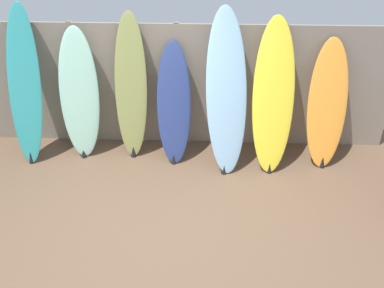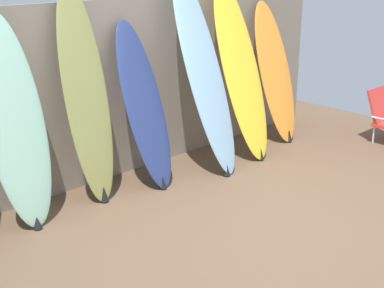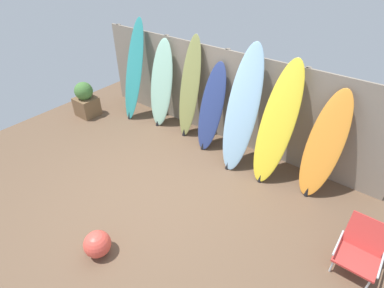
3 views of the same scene
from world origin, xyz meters
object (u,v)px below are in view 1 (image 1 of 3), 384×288
object	(u,v)px
surfboard_seafoam_1	(79,94)
surfboard_orange_6	(327,105)
surfboard_olive_2	(131,89)
surfboard_yellow_5	(273,97)
surfboard_teal_0	(25,87)
surfboard_navy_3	(174,105)
surfboard_skyblue_4	(226,93)

from	to	relation	value
surfboard_seafoam_1	surfboard_orange_6	xyz separation A→B (m)	(3.37, -0.06, -0.06)
surfboard_olive_2	surfboard_yellow_5	distance (m)	1.92
surfboard_teal_0	surfboard_yellow_5	world-z (taller)	surfboard_teal_0
surfboard_olive_2	surfboard_navy_3	xyz separation A→B (m)	(0.59, -0.10, -0.18)
surfboard_seafoam_1	surfboard_teal_0	bearing A→B (deg)	-172.43
surfboard_navy_3	surfboard_orange_6	world-z (taller)	surfboard_orange_6
surfboard_skyblue_4	surfboard_orange_6	bearing A→B (deg)	5.42
surfboard_navy_3	surfboard_skyblue_4	world-z (taller)	surfboard_skyblue_4
surfboard_seafoam_1	surfboard_skyblue_4	world-z (taller)	surfboard_skyblue_4
surfboard_olive_2	surfboard_orange_6	size ratio (longest dim) A/B	1.18
surfboard_skyblue_4	surfboard_yellow_5	xyz separation A→B (m)	(0.62, 0.04, -0.06)
surfboard_teal_0	surfboard_olive_2	xyz separation A→B (m)	(1.41, 0.13, -0.05)
surfboard_skyblue_4	surfboard_orange_6	distance (m)	1.39
surfboard_olive_2	surfboard_skyblue_4	distance (m)	1.31
surfboard_teal_0	surfboard_navy_3	xyz separation A→B (m)	(2.01, 0.03, -0.24)
surfboard_seafoam_1	surfboard_skyblue_4	bearing A→B (deg)	-5.38
surfboard_orange_6	surfboard_skyblue_4	bearing A→B (deg)	-174.58
surfboard_skyblue_4	surfboard_yellow_5	distance (m)	0.62
surfboard_seafoam_1	surfboard_orange_6	bearing A→B (deg)	-1.02
surfboard_yellow_5	surfboard_teal_0	bearing A→B (deg)	179.02
surfboard_teal_0	surfboard_orange_6	distance (m)	4.08
surfboard_skyblue_4	surfboard_orange_6	size ratio (longest dim) A/B	1.24
surfboard_navy_3	surfboard_teal_0	bearing A→B (deg)	-179.08
surfboard_olive_2	surfboard_teal_0	bearing A→B (deg)	-174.84
surfboard_olive_2	surfboard_skyblue_4	world-z (taller)	surfboard_skyblue_4
surfboard_seafoam_1	surfboard_orange_6	size ratio (longest dim) A/B	1.07
surfboard_navy_3	surfboard_orange_6	distance (m)	2.07
surfboard_seafoam_1	surfboard_yellow_5	bearing A→B (deg)	-3.26
surfboard_seafoam_1	surfboard_olive_2	bearing A→B (deg)	2.79
surfboard_olive_2	surfboard_yellow_5	size ratio (longest dim) A/B	1.01
surfboard_yellow_5	surfboard_orange_6	xyz separation A→B (m)	(0.75, 0.09, -0.15)
surfboard_olive_2	surfboard_skyblue_4	size ratio (longest dim) A/B	0.95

